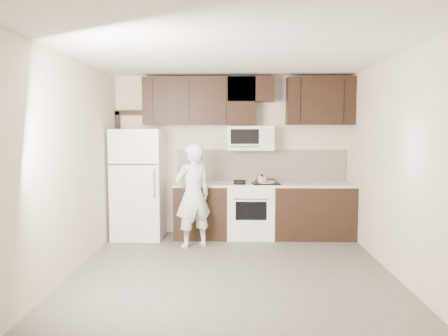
{
  "coord_description": "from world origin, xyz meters",
  "views": [
    {
      "loc": [
        0.02,
        -5.23,
        1.81
      ],
      "look_at": [
        -0.12,
        0.9,
        1.25
      ],
      "focal_mm": 35.0,
      "sensor_mm": 36.0,
      "label": 1
    }
  ],
  "objects_px": {
    "microwave": "(250,138)",
    "person": "(193,195)",
    "stove": "(250,210)",
    "refrigerator": "(139,184)"
  },
  "relations": [
    {
      "from": "microwave",
      "to": "person",
      "type": "relative_size",
      "value": 0.48
    },
    {
      "from": "microwave",
      "to": "person",
      "type": "bearing_deg",
      "value": -140.38
    },
    {
      "from": "stove",
      "to": "person",
      "type": "height_order",
      "value": "person"
    },
    {
      "from": "stove",
      "to": "refrigerator",
      "type": "distance_m",
      "value": 1.9
    },
    {
      "from": "stove",
      "to": "person",
      "type": "relative_size",
      "value": 0.59
    },
    {
      "from": "microwave",
      "to": "refrigerator",
      "type": "bearing_deg",
      "value": -174.85
    },
    {
      "from": "refrigerator",
      "to": "person",
      "type": "xyz_separation_m",
      "value": [
        0.95,
        -0.58,
        -0.1
      ]
    },
    {
      "from": "stove",
      "to": "microwave",
      "type": "relative_size",
      "value": 1.24
    },
    {
      "from": "stove",
      "to": "microwave",
      "type": "xyz_separation_m",
      "value": [
        -0.0,
        0.12,
        1.19
      ]
    },
    {
      "from": "stove",
      "to": "refrigerator",
      "type": "height_order",
      "value": "refrigerator"
    }
  ]
}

